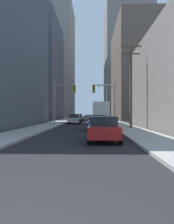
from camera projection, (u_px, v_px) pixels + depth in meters
name	position (u px, v px, depth m)	size (l,w,h in m)	color
sidewalk_left	(70.00, 119.00, 52.31)	(2.97, 160.00, 0.15)	#9E9E99
sidewalk_right	(106.00, 119.00, 52.09)	(2.97, 160.00, 0.15)	#9E9E99
city_bus	(100.00, 112.00, 34.62)	(2.67, 11.52, 3.40)	silver
sedan_red	(103.00, 128.00, 12.11)	(1.95, 4.24, 1.52)	maroon
sedan_blue	(98.00, 123.00, 18.92)	(1.95, 4.21, 1.52)	navy
sedan_silver	(75.00, 119.00, 31.35)	(1.95, 4.22, 1.52)	#B7BABF
sedan_green	(78.00, 118.00, 37.65)	(1.95, 4.24, 1.52)	#195938
traffic_signal_near_left	(64.00, 96.00, 25.78)	(2.89, 0.44, 6.00)	gray
traffic_signal_near_right	(105.00, 96.00, 25.65)	(3.00, 0.44, 6.00)	gray
utility_pole_right	(131.00, 82.00, 20.78)	(2.20, 0.28, 9.42)	brown
street_lamp_right	(105.00, 99.00, 40.26)	(1.99, 0.32, 7.50)	gray
building_left_mid_office	(17.00, 70.00, 51.74)	(22.08, 18.03, 26.00)	#4C515B
building_left_far_tower	(49.00, 60.00, 88.88)	(21.66, 29.47, 51.38)	gray
building_right_mid_block	(157.00, 72.00, 52.92)	(22.38, 21.79, 25.31)	#66564C
building_right_far_highrise	(127.00, 63.00, 89.90)	(19.92, 23.19, 49.56)	gray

